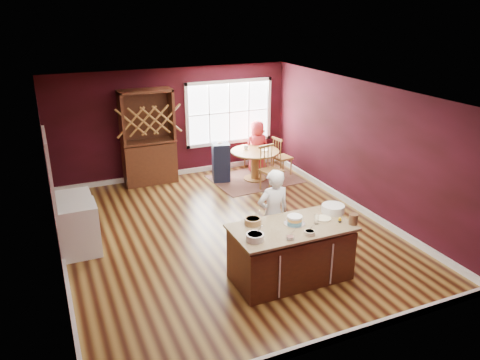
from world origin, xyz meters
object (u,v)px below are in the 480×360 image
at_px(high_chair, 221,161).
at_px(hutch, 148,138).
at_px(chair_south, 271,169).
at_px(washer, 79,229).
at_px(seated_woman, 257,147).
at_px(dryer, 76,216).
at_px(layer_cake, 295,220).
at_px(chair_east, 282,156).
at_px(toddler, 221,148).
at_px(chair_north, 254,149).
at_px(baker, 273,215).
at_px(dining_table, 255,159).
at_px(kitchen_island, 291,254).

height_order(high_chair, hutch, hutch).
bearing_deg(chair_south, washer, -174.86).
distance_m(seated_woman, high_chair, 1.14).
bearing_deg(washer, dryer, 90.00).
height_order(layer_cake, hutch, hutch).
xyz_separation_m(chair_east, chair_south, (-0.77, -0.86, 0.04)).
xyz_separation_m(toddler, washer, (-3.62, -2.45, -0.34)).
relative_size(layer_cake, chair_north, 0.32).
bearing_deg(chair_north, chair_south, 52.90).
height_order(baker, chair_east, baker).
bearing_deg(chair_north, washer, 5.92).
bearing_deg(dining_table, chair_south, -87.96).
xyz_separation_m(high_chair, washer, (-3.57, -2.35, -0.04)).
xyz_separation_m(high_chair, dryer, (-3.57, -1.71, -0.06)).
distance_m(kitchen_island, chair_south, 3.73).
bearing_deg(washer, chair_east, 22.53).
distance_m(kitchen_island, layer_cake, 0.56).
relative_size(toddler, dryer, 0.29).
height_order(dining_table, toddler, toddler).
distance_m(chair_north, toddler, 1.24).
distance_m(chair_east, chair_south, 1.16).
bearing_deg(baker, kitchen_island, 86.35).
bearing_deg(baker, chair_east, -120.95).
relative_size(seated_woman, hutch, 0.59).
xyz_separation_m(kitchen_island, washer, (-2.98, 2.17, 0.03)).
relative_size(chair_east, chair_north, 0.97).
xyz_separation_m(chair_north, washer, (-4.73, -2.93, -0.05)).
bearing_deg(hutch, seated_woman, -6.84).
relative_size(chair_east, washer, 1.08).
xyz_separation_m(chair_south, seated_woman, (0.27, 1.33, 0.13)).
xyz_separation_m(seated_woman, hutch, (-2.72, 0.33, 0.46)).
bearing_deg(kitchen_island, dining_table, 71.93).
bearing_deg(toddler, dryer, -153.48).
distance_m(baker, high_chair, 3.87).
relative_size(chair_north, hutch, 0.46).
bearing_deg(washer, seated_woman, 29.22).
relative_size(dining_table, chair_south, 1.10).
bearing_deg(toddler, washer, -145.95).
distance_m(toddler, hutch, 1.77).
bearing_deg(washer, dining_table, 25.63).
xyz_separation_m(baker, high_chair, (0.55, 3.82, -0.31)).
relative_size(kitchen_island, dining_table, 1.59).
xyz_separation_m(chair_east, washer, (-5.17, -2.14, -0.04)).
bearing_deg(baker, dryer, -35.04).
height_order(baker, toddler, baker).
xyz_separation_m(high_chair, hutch, (-1.62, 0.59, 0.64)).
xyz_separation_m(chair_east, seated_woman, (-0.49, 0.47, 0.17)).
distance_m(layer_cake, hutch, 5.18).
relative_size(kitchen_island, chair_east, 1.88).
relative_size(dining_table, chair_east, 1.18).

